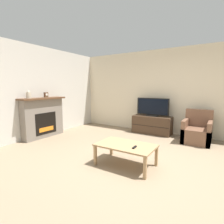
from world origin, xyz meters
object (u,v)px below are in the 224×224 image
at_px(fireplace, 43,117).
at_px(remote, 135,147).
at_px(armchair, 197,132).
at_px(coffee_table, 126,147).
at_px(mantel_vase_left, 29,95).
at_px(tv, 153,108).
at_px(mantel_clock, 46,95).
at_px(tv_stand, 152,125).

xyz_separation_m(fireplace, remote, (3.23, -0.48, -0.18)).
height_order(armchair, coffee_table, armchair).
height_order(armchair, remote, armchair).
xyz_separation_m(mantel_vase_left, tv, (2.61, 2.57, -0.44)).
height_order(tv, coffee_table, tv).
bearing_deg(mantel_clock, coffee_table, -10.28).
xyz_separation_m(mantel_vase_left, tv_stand, (2.61, 2.57, -1.00)).
relative_size(fireplace, armchair, 1.59).
relative_size(fireplace, mantel_clock, 9.30).
xyz_separation_m(tv, armchair, (1.36, -0.25, -0.56)).
bearing_deg(remote, tv, 99.32).
relative_size(fireplace, remote, 9.17).
xyz_separation_m(mantel_vase_left, remote, (3.21, -0.06, -0.86)).
distance_m(fireplace, coffee_table, 3.05).
xyz_separation_m(mantel_clock, coffee_table, (2.99, -0.54, -0.90)).
bearing_deg(tv, armchair, -10.56).
distance_m(armchair, remote, 2.50).
height_order(mantel_vase_left, armchair, mantel_vase_left).
xyz_separation_m(tv_stand, armchair, (1.36, -0.26, 0.00)).
xyz_separation_m(fireplace, coffee_table, (3.01, -0.40, -0.24)).
bearing_deg(tv, coffee_table, -81.57).
relative_size(armchair, remote, 5.78).
distance_m(mantel_clock, armchair, 4.45).
distance_m(mantel_vase_left, tv_stand, 3.80).
bearing_deg(remote, mantel_clock, 165.61).
relative_size(tv_stand, coffee_table, 1.12).
relative_size(mantel_vase_left, tv, 0.20).
xyz_separation_m(fireplace, tv_stand, (2.63, 2.15, -0.32)).
bearing_deg(mantel_vase_left, fireplace, 92.30).
bearing_deg(mantel_clock, tv_stand, 37.61).
height_order(mantel_vase_left, coffee_table, mantel_vase_left).
bearing_deg(mantel_clock, fireplace, -97.18).
xyz_separation_m(coffee_table, remote, (0.22, -0.08, 0.06)).
bearing_deg(mantel_vase_left, coffee_table, 0.30).
distance_m(fireplace, tv_stand, 3.42).
xyz_separation_m(tv_stand, remote, (0.60, -2.63, 0.14)).
bearing_deg(armchair, fireplace, -154.54).
bearing_deg(remote, coffee_table, 157.09).
relative_size(mantel_vase_left, armchair, 0.24).
distance_m(fireplace, mantel_vase_left, 0.80).
height_order(mantel_clock, remote, mantel_clock).
bearing_deg(mantel_vase_left, mantel_clock, 89.92).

